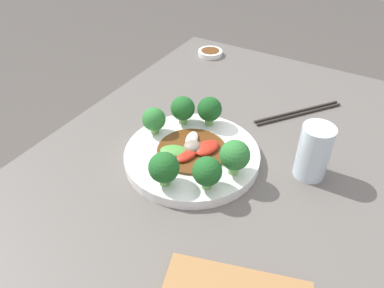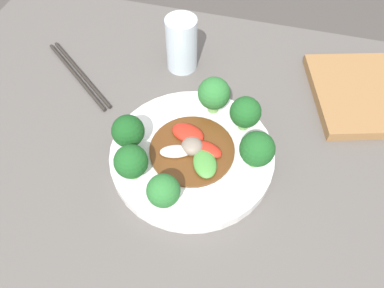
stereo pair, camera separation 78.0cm
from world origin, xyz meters
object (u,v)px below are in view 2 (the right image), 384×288
Objects in this scene: broccoli_north at (163,191)px; cutting_board at (376,93)px; plate at (192,155)px; drinking_glass at (182,44)px; broccoli_south at (214,94)px; broccoli_west at (257,149)px; broccoli_northeast at (131,162)px; broccoli_east at (128,132)px; stirfry_center at (193,149)px; chopsticks at (79,74)px; broccoli_southwest at (245,113)px.

cutting_board is (-0.33, -0.34, -0.05)m from broccoli_north.
plate is 2.47× the size of drinking_glass.
plate is at bearing 82.51° from broccoli_south.
broccoli_west is at bearing 130.37° from drinking_glass.
broccoli_south reaches higher than broccoli_northeast.
broccoli_north is at bearing 134.98° from broccoli_east.
broccoli_north is 0.16m from broccoli_west.
plate is 1.94× the size of stirfry_center.
broccoli_east is at bearing 8.64° from stirfry_center.
chopsticks is 0.69× the size of cutting_board.
broccoli_southwest reaches higher than cutting_board.
drinking_glass is at bearing -156.92° from chopsticks.
broccoli_south reaches higher than plate.
cutting_board is (-0.31, -0.24, -0.02)m from stirfry_center.
broccoli_south is 0.13m from broccoli_west.
broccoli_northeast is at bearing 61.66° from broccoli_south.
broccoli_west is at bearing -174.73° from broccoli_east.
broccoli_northeast is 0.23× the size of cutting_board.
broccoli_northeast is at bearing 90.49° from drinking_glass.
plate is 0.24m from drinking_glass.
broccoli_west is 0.60× the size of drinking_glass.
broccoli_north is 0.42× the size of stirfry_center.
broccoli_north is 0.54× the size of drinking_glass.
broccoli_north is 0.30× the size of chopsticks.
broccoli_west reaches higher than broccoli_northeast.
drinking_glass reaches higher than broccoli_east.
broccoli_southwest is 0.21m from broccoli_northeast.
broccoli_southwest is 0.96× the size of broccoli_west.
broccoli_southwest is at bearing -136.50° from broccoli_northeast.
stirfry_center is 0.72× the size of chopsticks.
plate is 1.40× the size of chopsticks.
plate reaches higher than cutting_board.
drinking_glass reaches higher than cutting_board.
broccoli_west is 0.41m from chopsticks.
drinking_glass is at bearing -78.69° from broccoli_north.
cutting_board is at bearing -155.67° from broccoli_south.
broccoli_south is (-0.12, -0.12, 0.00)m from broccoli_east.
broccoli_east is 0.60× the size of drinking_glass.
broccoli_east is at bearing 44.85° from broccoli_south.
broccoli_east is at bearing 5.27° from broccoli_west.
broccoli_east reaches higher than cutting_board.
broccoli_west is at bearing 133.61° from broccoli_south.
plate is 4.15× the size of broccoli_east.
broccoli_southwest is at bearing -116.67° from broccoli_north.
broccoli_south is at bearing -97.49° from plate.
broccoli_north is 0.89× the size of broccoli_west.
broccoli_southwest is at bearing 157.47° from broccoli_south.
plate is at bearing 37.10° from cutting_board.
cutting_board is at bearing -141.92° from broccoli_northeast.
stirfry_center is 1.27× the size of drinking_glass.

